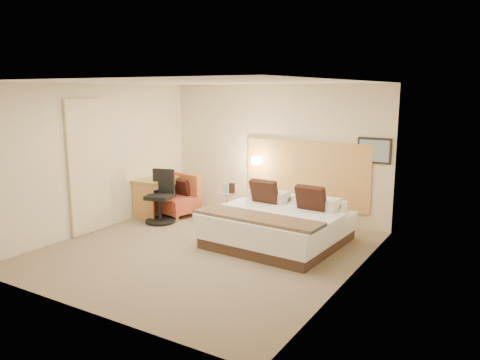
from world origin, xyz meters
The scene contains 20 objects.
floor centered at (0.00, 0.00, -0.01)m, with size 4.80×5.00×0.02m, color #766550.
ceiling centered at (0.00, 0.00, 2.71)m, with size 4.80×5.00×0.02m, color white.
wall_back centered at (0.00, 2.51, 1.35)m, with size 4.80×0.02×2.70m, color beige.
wall_front centered at (0.00, -2.51, 1.35)m, with size 4.80×0.02×2.70m, color beige.
wall_left centered at (-2.41, 0.00, 1.35)m, with size 0.02×5.00×2.70m, color beige.
wall_right centered at (2.41, 0.00, 1.35)m, with size 0.02×5.00×2.70m, color beige.
headboard_panel centered at (0.70, 2.47, 0.95)m, with size 2.60×0.04×1.30m, color tan.
art_frame centered at (2.02, 2.48, 1.50)m, with size 0.62×0.03×0.47m, color black.
art_canvas centered at (2.02, 2.46, 1.50)m, with size 0.54×0.01×0.39m, color #768EA3.
lamp_arm centered at (-0.35, 2.42, 1.15)m, with size 0.02×0.02×0.12m, color white.
lamp_shade centered at (-0.35, 2.36, 1.15)m, with size 0.15×0.15×0.15m, color beige.
curtain centered at (-2.36, -0.25, 1.22)m, with size 0.06×0.90×2.42m, color beige.
bottle_a centered at (-0.85, 1.91, 0.61)m, with size 0.06×0.06×0.19m, color #97CBEA.
bottle_b centered at (-0.81, 1.95, 0.61)m, with size 0.06×0.06×0.19m, color #8BBBD8.
menu_folder centered at (-0.67, 1.92, 0.62)m, with size 0.12×0.05×0.20m, color #301C13.
bed centered at (0.89, 0.93, 0.33)m, with size 2.19×2.14×1.02m.
lounge_chair centered at (-1.75, 1.53, 0.33)m, with size 0.91×0.83×0.84m.
side_table centered at (-0.77, 1.89, 0.29)m, with size 0.60×0.60×0.52m.
desk centered at (-2.11, 1.45, 0.62)m, with size 0.62×1.28×0.79m.
desk_chair centered at (-1.69, 0.91, 0.43)m, with size 0.72×0.72×1.03m.
Camera 1 is at (4.27, -5.97, 2.58)m, focal length 35.00 mm.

